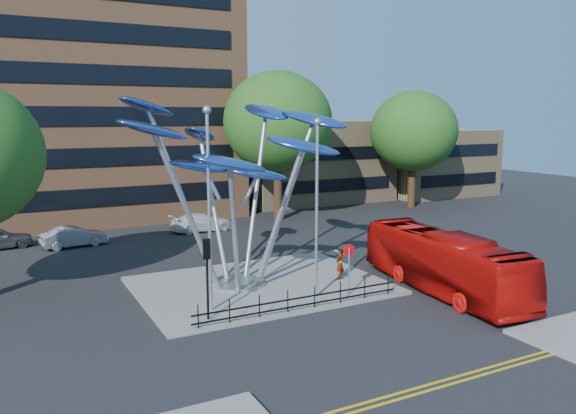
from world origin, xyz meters
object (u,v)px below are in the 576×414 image
tree_right (278,122)px  traffic_light_island (207,262)px  pedestrian (340,264)px  parked_car_right (202,222)px  red_bus (443,262)px  leaf_sculpture (233,150)px  parked_car_mid (74,237)px  no_entry_sign_island (349,260)px  street_lamp_right (317,192)px  tree_far (414,131)px  street_lamp_left (209,192)px

tree_right → traffic_light_island: 24.06m
tree_right → traffic_light_island: bearing=-123.7°
pedestrian → parked_car_right: (-2.07, 15.76, -0.29)m
tree_right → red_bus: bearing=-93.8°
leaf_sculpture → parked_car_mid: 15.60m
parked_car_mid → parked_car_right: (9.11, 0.96, -0.01)m
traffic_light_island → no_entry_sign_island: bearing=0.1°
street_lamp_right → no_entry_sign_island: bearing=-17.9°
tree_right → tree_far: bearing=0.0°
tree_far → parked_car_right: (-21.07, -1.42, -6.44)m
street_lamp_right → parked_car_right: bearing=88.6°
parked_car_right → no_entry_sign_island: bearing=-179.1°
tree_far → pedestrian: size_ratio=6.71×
tree_far → street_lamp_right: size_ratio=1.30×
parked_car_mid → traffic_light_island: bearing=-177.5°
red_bus → no_entry_sign_island: bearing=169.8°
tree_right → street_lamp_left: (-12.50, -18.50, -2.68)m
red_bus → traffic_light_island: bearing=179.4°
street_lamp_left → parked_car_mid: size_ratio=2.13×
parked_car_right → parked_car_mid: bearing=93.5°
street_lamp_left → red_bus: (11.10, -2.31, -3.88)m
red_bus → parked_car_right: 20.22m
street_lamp_left → traffic_light_island: street_lamp_left is taller
street_lamp_right → traffic_light_island: 6.05m
no_entry_sign_island → parked_car_right: no_entry_sign_island is taller
tree_right → no_entry_sign_island: 21.31m
red_bus → pedestrian: (-3.60, 3.63, -0.52)m
pedestrian → leaf_sculpture: bearing=-49.6°
tree_right → pedestrian: (-5.00, -17.17, -7.08)m
tree_right → tree_far: tree_right is taller
tree_far → traffic_light_island: size_ratio=3.16×
pedestrian → tree_right: bearing=-135.8°
street_lamp_right → parked_car_right: street_lamp_right is taller
red_bus → tree_far: bearing=59.3°
tree_far → parked_car_right: 22.08m
no_entry_sign_island → parked_car_right: size_ratio=0.53×
street_lamp_right → parked_car_mid: size_ratio=2.01×
tree_far → street_lamp_right: bearing=-138.5°
street_lamp_left → parked_car_mid: (-3.69, 16.12, -4.68)m
no_entry_sign_island → parked_car_mid: bearing=120.8°
traffic_light_island → no_entry_sign_island: size_ratio=1.40×
red_bus → parked_car_mid: size_ratio=2.57×
no_entry_sign_island → parked_car_right: (-1.07, 18.07, -1.15)m
tree_far → street_lamp_right: 28.76m
leaf_sculpture → red_bus: (8.67, -5.49, -5.39)m
street_lamp_right → parked_car_right: size_ratio=1.80×
street_lamp_right → traffic_light_island: size_ratio=2.42×
tree_right → street_lamp_right: 20.64m
leaf_sculpture → no_entry_sign_island: size_ratio=5.19×
street_lamp_right → pedestrian: bearing=36.1°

